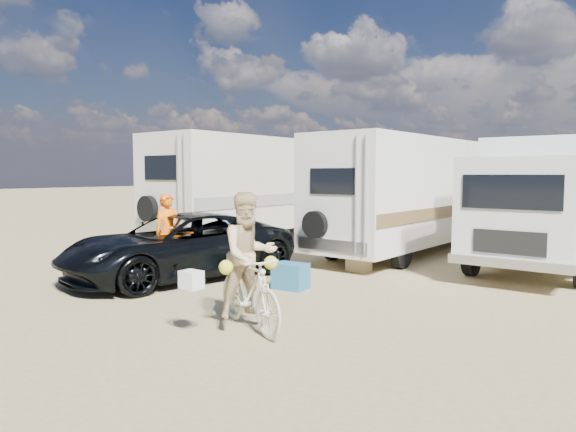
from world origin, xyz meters
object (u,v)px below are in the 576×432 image
Objects in this scene: crate at (359,264)px; rider_woman at (249,268)px; rv_main at (407,197)px; bike_man at (169,254)px; bike_woman at (249,291)px; cooler at (291,276)px; rider_man at (169,241)px; rv_left at (253,190)px; dark_suv at (179,246)px; box_truck at (544,204)px.

rider_woman is at bearing -78.61° from crate.
rider_woman is (1.23, -7.85, -0.68)m from rv_main.
bike_woman is at bearing -94.13° from bike_man.
rider_man is at bearing -170.14° from cooler.
rv_left is 1.55× the size of dark_suv.
bike_man is (-2.49, -6.22, -1.05)m from rv_main.
cooler is (2.63, 0.77, -0.26)m from bike_man.
rv_left is 6.42m from crate.
box_truck is 6.36m from cooler.
rv_left reaches higher than cooler.
rv_left is 6.60m from rider_man.
dark_suv is (-2.32, -6.09, -0.88)m from rv_main.
bike_woman is 1.03× the size of rider_woman.
crate is at bearing 33.18° from bike_woman.
crate is at bearing 60.66° from dark_suv.
box_truck is at bearing 56.94° from dark_suv.
cooler is 1.44× the size of crate.
rv_left reaches higher than box_truck.
dark_suv is at bearing -135.00° from box_truck.
box_truck is 3.11× the size of bike_man.
rider_man reaches higher than bike_man.
cooler is at bearing 46.29° from bike_woman.
dark_suv is 2.78× the size of rider_woman.
rider_woman reaches higher than cooler.
rv_left is 17.71× the size of crate.
cooler is (0.14, -5.45, -1.32)m from rv_main.
box_truck is 3.32× the size of bike_woman.
rv_main is 1.21× the size of box_truck.
cooler is at bearing -93.15° from crate.
bike_woman is 4.07m from rider_man.
box_truck is (8.81, 0.14, -0.17)m from rv_left.
box_truck reaches higher than bike_woman.
rv_main is 5.61m from cooler.
dark_suv is at bearing -32.53° from rider_man.
rider_woman is at bearing -158.21° from bike_woman.
dark_suv is 2.53× the size of bike_man.
bike_man is at bearing 88.21° from rider_woman.
rv_left is 4.19× the size of bike_woman.
box_truck is at bearing 42.09° from crate.
box_truck is (3.48, -0.19, -0.07)m from rv_main.
bike_woman is at bearing -49.24° from rv_left.
rv_left is at bearing 62.90° from bike_woman.
box_truck is 3.78× the size of rider_man.
box_truck is 8.32m from dark_suv.
rider_man is at bearing -130.57° from dark_suv.
rider_man is at bearing -135.19° from box_truck.
rv_main is 6.58m from dark_suv.
rider_man is at bearing 88.21° from rider_woman.
crate is at bearing -83.48° from rv_main.
rv_left is 7.63m from cooler.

